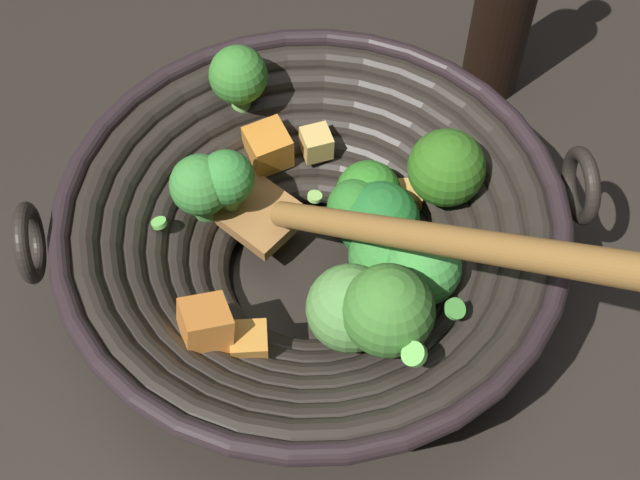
{
  "coord_description": "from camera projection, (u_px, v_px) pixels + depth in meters",
  "views": [
    {
      "loc": [
        -0.04,
        -0.34,
        0.56
      ],
      "look_at": [
        0.01,
        0.02,
        0.03
      ],
      "focal_mm": 49.92,
      "sensor_mm": 36.0,
      "label": 1
    }
  ],
  "objects": [
    {
      "name": "ground_plane",
      "position": [
        312.0,
        281.0,
        0.66
      ],
      "size": [
        4.0,
        4.0,
        0.0
      ],
      "primitive_type": "plane",
      "color": "#28231E"
    },
    {
      "name": "wok",
      "position": [
        318.0,
        235.0,
        0.61
      ],
      "size": [
        0.38,
        0.34,
        0.24
      ],
      "color": "black",
      "rests_on": "ground"
    },
    {
      "name": "soy_sauce_bottle",
      "position": [
        504.0,
        11.0,
        0.7
      ],
      "size": [
        0.05,
        0.05,
        0.2
      ],
      "color": "black",
      "rests_on": "ground"
    }
  ]
}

